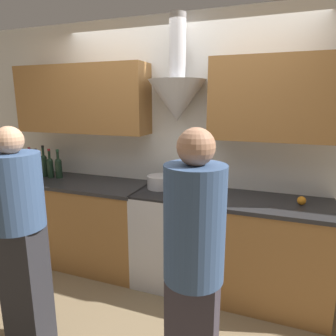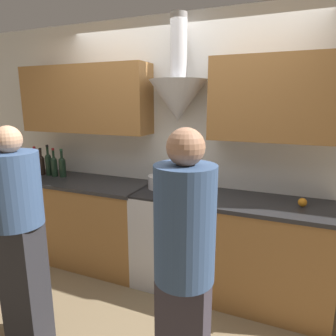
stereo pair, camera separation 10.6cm
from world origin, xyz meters
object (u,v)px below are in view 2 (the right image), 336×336
orange_fruit (302,202)px  person_foreground_right (184,269)px  person_foreground_left (19,232)px  wine_bottle_2 (48,163)px  stock_pot (161,182)px  wine_bottle_4 (62,166)px  wine_bottle_1 (41,164)px  stove_range (172,236)px  mixing_bowl (188,188)px  wine_bottle_0 (36,163)px  wine_bottle_3 (54,165)px

orange_fruit → person_foreground_right: 1.37m
person_foreground_left → person_foreground_right: person_foreground_right is taller
wine_bottle_2 → stock_pot: wine_bottle_2 is taller
wine_bottle_4 → person_foreground_left: person_foreground_left is taller
wine_bottle_1 → person_foreground_right: 2.54m
wine_bottle_1 → orange_fruit: (2.80, -0.01, -0.09)m
wine_bottle_2 → person_foreground_left: bearing=-54.1°
stove_range → mixing_bowl: bearing=19.7°
wine_bottle_0 → person_foreground_right: size_ratio=0.20×
orange_fruit → person_foreground_right: size_ratio=0.04×
wine_bottle_4 → person_foreground_right: size_ratio=0.19×
stock_pot → mixing_bowl: bearing=-1.0°
wine_bottle_2 → orange_fruit: 2.71m
stove_range → wine_bottle_0: size_ratio=2.87×
stove_range → wine_bottle_4: size_ratio=2.90×
stock_pot → mixing_bowl: (0.29, -0.01, -0.03)m
person_foreground_right → wine_bottle_4: bearing=146.6°
mixing_bowl → person_foreground_left: 1.48m
wine_bottle_1 → stock_pot: (1.51, 0.03, -0.06)m
wine_bottle_0 → person_foreground_left: size_ratio=0.20×
wine_bottle_3 → wine_bottle_4: 0.10m
stock_pot → mixing_bowl: 0.29m
stove_range → wine_bottle_0: 1.85m
person_foreground_left → stove_range: bearing=59.6°
stock_pot → person_foreground_left: 1.34m
wine_bottle_2 → wine_bottle_4: size_ratio=1.10×
wine_bottle_1 → wine_bottle_4: (0.30, 0.01, -0.00)m
wine_bottle_1 → wine_bottle_3: 0.19m
wine_bottle_1 → person_foreground_left: 1.55m
wine_bottle_3 → wine_bottle_4: wine_bottle_3 is taller
wine_bottle_2 → orange_fruit: bearing=-0.6°
stove_range → mixing_bowl: 0.53m
wine_bottle_3 → person_foreground_right: person_foreground_right is taller
wine_bottle_2 → wine_bottle_3: wine_bottle_2 is taller
wine_bottle_1 → wine_bottle_3: size_ratio=0.97×
orange_fruit → wine_bottle_2: bearing=179.4°
wine_bottle_4 → person_foreground_left: (0.67, -1.21, -0.17)m
person_foreground_left → person_foreground_right: bearing=-2.3°
stove_range → wine_bottle_1: size_ratio=2.97×
wine_bottle_2 → wine_bottle_4: wine_bottle_2 is taller
wine_bottle_0 → wine_bottle_2: (0.19, 0.01, 0.01)m
wine_bottle_1 → stock_pot: wine_bottle_1 is taller
stove_range → mixing_bowl: size_ratio=3.38×
wine_bottle_1 → stock_pot: bearing=1.1°
wine_bottle_1 → orange_fruit: wine_bottle_1 is taller
wine_bottle_3 → stock_pot: wine_bottle_3 is taller
wine_bottle_0 → orange_fruit: 2.90m
orange_fruit → wine_bottle_1: bearing=179.8°
wine_bottle_4 → person_foreground_right: person_foreground_right is taller
wine_bottle_1 → person_foreground_right: bearing=-29.4°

